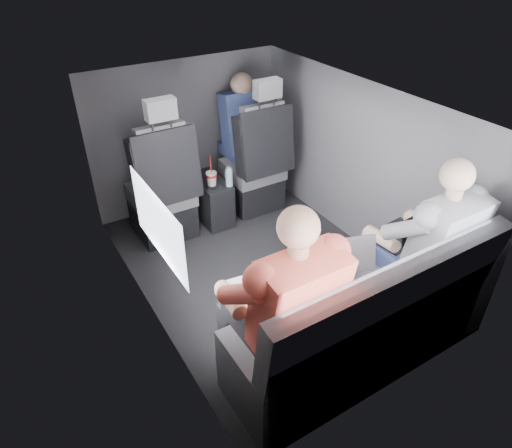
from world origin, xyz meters
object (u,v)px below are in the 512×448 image
rear_bench (359,327)px  soda_cup (211,178)px  center_console (211,200)px  passenger_rear_left (281,306)px  laptop_silver (338,257)px  front_seat_left (163,195)px  front_seat_right (256,170)px  laptop_white (269,286)px  passenger_rear_right (422,245)px  passenger_front_right (242,124)px  laptop_black (406,234)px  water_bottle (229,177)px

rear_bench → soda_cup: size_ratio=5.70×
center_console → rear_bench: rear_bench is taller
passenger_rear_left → laptop_silver: bearing=18.9°
front_seat_left → front_seat_right: (0.90, 0.00, 0.00)m
laptop_white → front_seat_left: bearing=89.5°
laptop_white → passenger_rear_right: passenger_rear_right is taller
soda_cup → passenger_rear_left: 1.82m
soda_cup → passenger_front_right: (0.50, 0.32, 0.28)m
laptop_black → laptop_white: bearing=177.6°
center_console → laptop_black: size_ratio=1.23×
soda_cup → front_seat_left: bearing=171.4°
front_seat_right → passenger_front_right: bearing=86.9°
center_console → passenger_rear_left: bearing=-105.3°
laptop_black → rear_bench: bearing=-157.1°
front_seat_right → laptop_silver: (-0.42, -1.62, 0.23)m
laptop_white → laptop_silver: laptop_white is taller
front_seat_right → water_bottle: 0.38m
water_bottle → laptop_black: 1.60m
front_seat_left → center_console: (0.45, 0.04, -0.20)m
soda_cup → passenger_front_right: passenger_front_right is taller
soda_cup → passenger_rear_right: size_ratio=0.22×
front_seat_left → passenger_rear_left: bearing=-91.7°
laptop_black → passenger_rear_right: passenger_rear_right is taller
front_seat_right → passenger_rear_left: passenger_rear_left is taller
front_seat_right → passenger_rear_left: bearing=-117.8°
water_bottle → soda_cup: bearing=150.6°
passenger_rear_right → laptop_white: bearing=169.9°
front_seat_right → rear_bench: size_ratio=0.79×
passenger_rear_right → passenger_rear_left: bearing=-180.0°
soda_cup → water_bottle: soda_cup is taller
soda_cup → center_console: bearing=73.2°
passenger_rear_left → laptop_white: bearing=77.4°
laptop_silver → passenger_front_right: bearing=77.0°
rear_bench → laptop_black: bearing=22.9°
laptop_white → passenger_rear_left: passenger_rear_left is taller
rear_bench → center_console: bearing=90.0°
laptop_silver → laptop_black: bearing=-4.8°
front_seat_right → passenger_front_right: size_ratio=1.61×
center_console → laptop_white: 1.78m
laptop_black → passenger_rear_right: bearing=-93.0°
soda_cup → passenger_rear_left: (-0.47, -1.74, 0.18)m
water_bottle → laptop_white: (-0.56, -1.49, 0.16)m
laptop_white → passenger_front_right: bearing=63.8°
front_seat_left → passenger_rear_right: front_seat_left is taller
front_seat_right → passenger_rear_left: size_ratio=0.98×
water_bottle → passenger_front_right: 0.60m
front_seat_left → rear_bench: bearing=-76.7°
front_seat_left → laptop_white: size_ratio=3.39×
front_seat_right → rear_bench: 1.96m
rear_bench → laptop_white: rear_bench is taller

